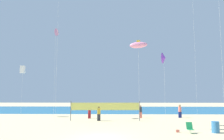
% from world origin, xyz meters
% --- Properties ---
extents(ground_plane, '(120.00, 120.00, 0.00)m').
position_xyz_m(ground_plane, '(0.00, 0.00, 0.00)').
color(ground_plane, beige).
extents(ocean_band, '(120.00, 20.00, 0.01)m').
position_xyz_m(ocean_band, '(0.00, 28.60, 0.00)').
color(ocean_band, '#1E6B99').
rests_on(ocean_band, ground).
extents(beachgoer_maroon_shirt, '(0.37, 0.37, 1.60)m').
position_xyz_m(beachgoer_maroon_shirt, '(-2.39, 12.64, 0.86)').
color(beachgoer_maroon_shirt, maroon).
rests_on(beachgoer_maroon_shirt, ground).
extents(beachgoer_coral_shirt, '(0.41, 0.41, 1.79)m').
position_xyz_m(beachgoer_coral_shirt, '(9.84, 13.75, 0.95)').
color(beachgoer_coral_shirt, navy).
rests_on(beachgoer_coral_shirt, ground).
extents(beachgoer_mustard_shirt, '(0.41, 0.41, 1.77)m').
position_xyz_m(beachgoer_mustard_shirt, '(-0.95, 10.25, 0.95)').
color(beachgoer_mustard_shirt, '#2D2D33').
rests_on(beachgoer_mustard_shirt, ground).
extents(beachgoer_charcoal_shirt, '(0.40, 0.40, 1.73)m').
position_xyz_m(beachgoer_charcoal_shirt, '(4.44, 13.40, 0.92)').
color(beachgoer_charcoal_shirt, '#EA7260').
rests_on(beachgoer_charcoal_shirt, ground).
extents(folding_beach_chair, '(0.52, 0.65, 0.89)m').
position_xyz_m(folding_beach_chair, '(7.38, 2.13, 0.47)').
color(folding_beach_chair, '#1E8C4C').
rests_on(folding_beach_chair, ground).
extents(trash_barrel, '(0.63, 0.63, 0.95)m').
position_xyz_m(trash_barrel, '(9.58, 2.29, 0.47)').
color(trash_barrel, teal).
rests_on(trash_barrel, ground).
extents(volleyball_net, '(8.43, 0.29, 2.40)m').
position_xyz_m(volleyball_net, '(-0.17, 10.17, 1.64)').
color(volleyball_net, '#4C4C51').
rests_on(volleyball_net, ground).
extents(beach_handbag, '(0.28, 0.14, 0.22)m').
position_xyz_m(beach_handbag, '(6.44, 2.47, 0.11)').
color(beach_handbag, '#EA7260').
rests_on(beach_handbag, ground).
extents(kite_violet_delta, '(0.77, 1.16, 7.50)m').
position_xyz_m(kite_violet_delta, '(6.10, 5.60, 6.92)').
color(kite_violet_delta, silver).
rests_on(kite_violet_delta, ground).
extents(kite_pink_delta, '(0.57, 1.09, 12.41)m').
position_xyz_m(kite_pink_delta, '(-7.37, 13.31, 11.85)').
color(kite_pink_delta, silver).
rests_on(kite_pink_delta, ground).
extents(kite_pink_inflatable, '(1.84, 0.80, 8.55)m').
position_xyz_m(kite_pink_inflatable, '(3.39, 4.56, 8.07)').
color(kite_pink_inflatable, silver).
rests_on(kite_pink_inflatable, ground).
extents(kite_white_box, '(0.77, 0.77, 7.35)m').
position_xyz_m(kite_white_box, '(-12.61, 15.09, 6.81)').
color(kite_white_box, silver).
rests_on(kite_white_box, ground).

